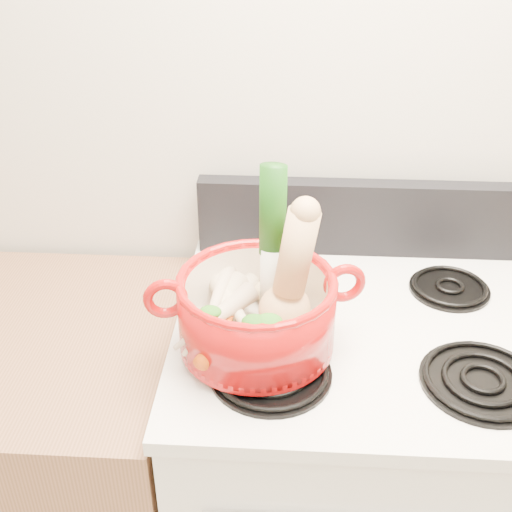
# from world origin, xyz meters

# --- Properties ---
(wall_back) EXTENTS (3.50, 0.02, 2.60)m
(wall_back) POSITION_xyz_m (0.00, 1.75, 1.30)
(wall_back) COLOR beige
(wall_back) RESTS_ON floor
(stove_body) EXTENTS (0.76, 0.65, 0.92)m
(stove_body) POSITION_xyz_m (0.00, 1.40, 0.46)
(stove_body) COLOR white
(stove_body) RESTS_ON floor
(cooktop) EXTENTS (0.78, 0.67, 0.03)m
(cooktop) POSITION_xyz_m (0.00, 1.40, 0.93)
(cooktop) COLOR silver
(cooktop) RESTS_ON stove_body
(control_backsplash) EXTENTS (0.76, 0.05, 0.18)m
(control_backsplash) POSITION_xyz_m (0.00, 1.70, 1.04)
(control_backsplash) COLOR black
(control_backsplash) RESTS_ON cooktop
(burner_front_left) EXTENTS (0.22, 0.22, 0.02)m
(burner_front_left) POSITION_xyz_m (-0.19, 1.24, 0.96)
(burner_front_left) COLOR black
(burner_front_left) RESTS_ON cooktop
(burner_front_right) EXTENTS (0.22, 0.22, 0.02)m
(burner_front_right) POSITION_xyz_m (0.19, 1.24, 0.96)
(burner_front_right) COLOR black
(burner_front_right) RESTS_ON cooktop
(burner_back_left) EXTENTS (0.17, 0.17, 0.02)m
(burner_back_left) POSITION_xyz_m (-0.19, 1.54, 0.96)
(burner_back_left) COLOR black
(burner_back_left) RESTS_ON cooktop
(burner_back_right) EXTENTS (0.17, 0.17, 0.02)m
(burner_back_right) POSITION_xyz_m (0.19, 1.54, 0.96)
(burner_back_right) COLOR black
(burner_back_right) RESTS_ON cooktop
(dutch_oven) EXTENTS (0.35, 0.35, 0.14)m
(dutch_oven) POSITION_xyz_m (-0.22, 1.31, 1.04)
(dutch_oven) COLOR #9A0A0A
(dutch_oven) RESTS_ON burner_front_left
(pot_handle_left) EXTENTS (0.08, 0.04, 0.08)m
(pot_handle_left) POSITION_xyz_m (-0.38, 1.27, 1.09)
(pot_handle_left) COLOR #9A0A0A
(pot_handle_left) RESTS_ON dutch_oven
(pot_handle_right) EXTENTS (0.08, 0.04, 0.08)m
(pot_handle_right) POSITION_xyz_m (-0.06, 1.34, 1.09)
(pot_handle_right) COLOR #9A0A0A
(pot_handle_right) RESTS_ON dutch_oven
(squash) EXTENTS (0.17, 0.14, 0.26)m
(squash) POSITION_xyz_m (-0.17, 1.32, 1.12)
(squash) COLOR tan
(squash) RESTS_ON dutch_oven
(leek) EXTENTS (0.06, 0.06, 0.32)m
(leek) POSITION_xyz_m (-0.19, 1.37, 1.16)
(leek) COLOR beige
(leek) RESTS_ON dutch_oven
(ginger) EXTENTS (0.10, 0.09, 0.05)m
(ginger) POSITION_xyz_m (-0.19, 1.40, 1.02)
(ginger) COLOR #D2BF81
(ginger) RESTS_ON dutch_oven
(parsnip_0) EXTENTS (0.11, 0.20, 0.06)m
(parsnip_0) POSITION_xyz_m (-0.27, 1.34, 1.02)
(parsnip_0) COLOR beige
(parsnip_0) RESTS_ON dutch_oven
(parsnip_1) EXTENTS (0.13, 0.22, 0.06)m
(parsnip_1) POSITION_xyz_m (-0.30, 1.32, 1.03)
(parsnip_1) COLOR beige
(parsnip_1) RESTS_ON dutch_oven
(parsnip_2) EXTENTS (0.13, 0.18, 0.06)m
(parsnip_2) POSITION_xyz_m (-0.26, 1.33, 1.03)
(parsnip_2) COLOR beige
(parsnip_2) RESTS_ON dutch_oven
(parsnip_3) EXTENTS (0.16, 0.18, 0.06)m
(parsnip_3) POSITION_xyz_m (-0.30, 1.29, 1.04)
(parsnip_3) COLOR beige
(parsnip_3) RESTS_ON dutch_oven
(parsnip_4) EXTENTS (0.07, 0.21, 0.06)m
(parsnip_4) POSITION_xyz_m (-0.30, 1.35, 1.04)
(parsnip_4) COLOR beige
(parsnip_4) RESTS_ON dutch_oven
(carrot_0) EXTENTS (0.04, 0.17, 0.05)m
(carrot_0) POSITION_xyz_m (-0.21, 1.26, 1.02)
(carrot_0) COLOR #B84809
(carrot_0) RESTS_ON dutch_oven
(carrot_1) EXTENTS (0.07, 0.14, 0.04)m
(carrot_1) POSITION_xyz_m (-0.29, 1.25, 1.02)
(carrot_1) COLOR #DA440A
(carrot_1) RESTS_ON dutch_oven
(carrot_2) EXTENTS (0.05, 0.19, 0.05)m
(carrot_2) POSITION_xyz_m (-0.20, 1.27, 1.03)
(carrot_2) COLOR #CC3A0A
(carrot_2) RESTS_ON dutch_oven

